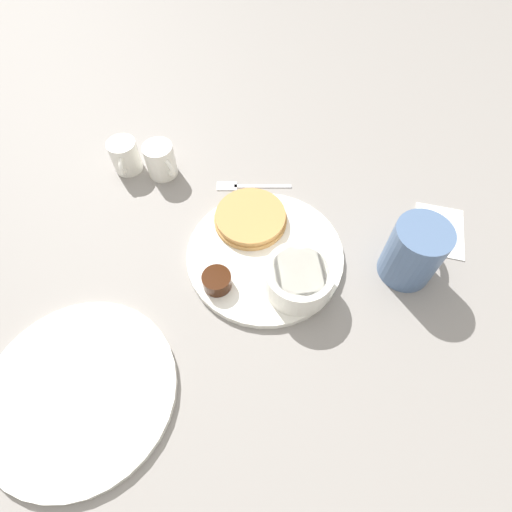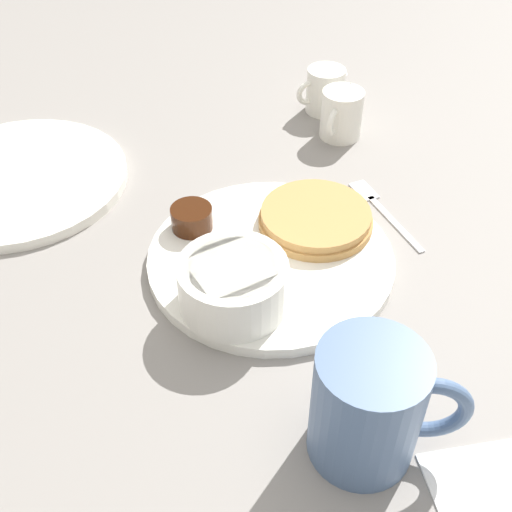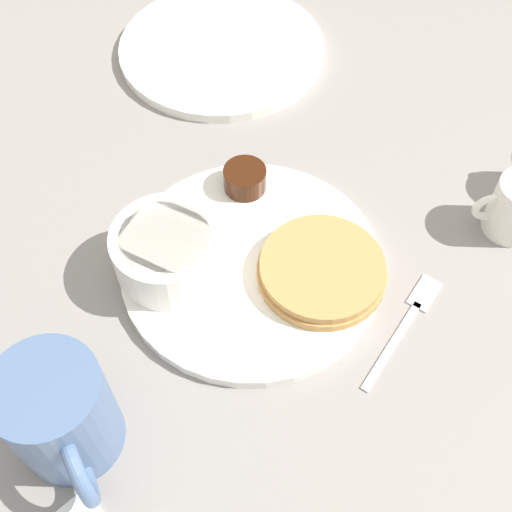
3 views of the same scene
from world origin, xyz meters
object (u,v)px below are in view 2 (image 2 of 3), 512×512
object	(u,v)px
plate	(271,259)
fork	(379,206)
creamer_pitcher_near	(341,114)
creamer_pitcher_far	(325,90)
bowl	(233,283)
coffee_mug	(370,406)

from	to	relation	value
plate	fork	world-z (taller)	plate
creamer_pitcher_near	plate	bearing A→B (deg)	61.13
plate	creamer_pitcher_near	world-z (taller)	creamer_pitcher_near
plate	creamer_pitcher_far	world-z (taller)	creamer_pitcher_far
bowl	fork	xyz separation A→B (m)	(-0.18, -0.14, -0.04)
plate	fork	size ratio (longest dim) A/B	1.86
plate	bowl	bearing A→B (deg)	54.50
creamer_pitcher_near	creamer_pitcher_far	distance (m)	0.07
bowl	creamer_pitcher_near	xyz separation A→B (m)	(-0.17, -0.29, -0.01)
plate	bowl	xyz separation A→B (m)	(0.04, 0.06, 0.03)
plate	creamer_pitcher_far	xyz separation A→B (m)	(-0.12, -0.30, 0.02)
coffee_mug	creamer_pitcher_near	world-z (taller)	coffee_mug
bowl	coffee_mug	distance (m)	0.18
coffee_mug	creamer_pitcher_near	size ratio (longest dim) A/B	1.69
bowl	creamer_pitcher_far	size ratio (longest dim) A/B	1.37
bowl	coffee_mug	size ratio (longest dim) A/B	0.86
plate	bowl	distance (m)	0.08
creamer_pitcher_near	fork	world-z (taller)	creamer_pitcher_near
creamer_pitcher_near	creamer_pitcher_far	size ratio (longest dim) A/B	0.93
fork	coffee_mug	bearing A→B (deg)	71.66
coffee_mug	creamer_pitcher_far	bearing A→B (deg)	-98.98
bowl	creamer_pitcher_near	world-z (taller)	creamer_pitcher_near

